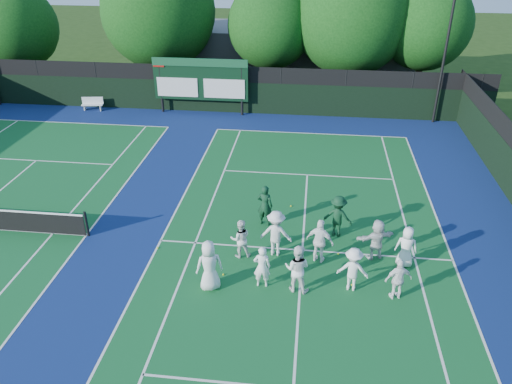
# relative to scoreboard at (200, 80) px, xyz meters

# --- Properties ---
(ground) EXTENTS (120.00, 120.00, 0.00)m
(ground) POSITION_rel_scoreboard_xyz_m (7.01, -15.59, -2.19)
(ground) COLOR #1D360E
(ground) RESTS_ON ground
(court_apron) EXTENTS (34.00, 32.00, 0.01)m
(court_apron) POSITION_rel_scoreboard_xyz_m (1.01, -14.59, -2.19)
(court_apron) COLOR navy
(court_apron) RESTS_ON ground
(near_court) EXTENTS (11.05, 23.85, 0.01)m
(near_court) POSITION_rel_scoreboard_xyz_m (7.01, -14.59, -2.18)
(near_court) COLOR #115425
(near_court) RESTS_ON ground
(back_fence) EXTENTS (34.00, 0.08, 3.00)m
(back_fence) POSITION_rel_scoreboard_xyz_m (1.01, 0.41, -0.83)
(back_fence) COLOR black
(back_fence) RESTS_ON ground
(scoreboard) EXTENTS (6.00, 0.21, 3.55)m
(scoreboard) POSITION_rel_scoreboard_xyz_m (0.00, 0.00, 0.00)
(scoreboard) COLOR black
(scoreboard) RESTS_ON ground
(clubhouse) EXTENTS (18.00, 6.00, 4.00)m
(clubhouse) POSITION_rel_scoreboard_xyz_m (5.01, 8.41, -0.19)
(clubhouse) COLOR #5E5D63
(clubhouse) RESTS_ON ground
(light_pole_right) EXTENTS (1.20, 0.30, 10.12)m
(light_pole_right) POSITION_rel_scoreboard_xyz_m (14.51, 0.11, 4.11)
(light_pole_right) COLOR black
(light_pole_right) RESTS_ON ground
(bench) EXTENTS (1.40, 0.57, 0.86)m
(bench) POSITION_rel_scoreboard_xyz_m (-7.24, -0.22, -1.73)
(bench) COLOR silver
(bench) RESTS_ON ground
(tree_a) EXTENTS (5.83, 5.83, 7.31)m
(tree_a) POSITION_rel_scoreboard_xyz_m (-13.85, 3.99, 2.05)
(tree_a) COLOR black
(tree_a) RESTS_ON ground
(tree_b) EXTENTS (7.63, 7.63, 9.44)m
(tree_b) POSITION_rel_scoreboard_xyz_m (-3.38, 3.99, 3.24)
(tree_b) COLOR black
(tree_b) RESTS_ON ground
(tree_c) EXTENTS (5.72, 5.72, 7.77)m
(tree_c) POSITION_rel_scoreboard_xyz_m (4.18, 3.99, 2.57)
(tree_c) COLOR black
(tree_c) RESTS_ON ground
(tree_d) EXTENTS (7.49, 7.49, 9.25)m
(tree_d) POSITION_rel_scoreboard_xyz_m (9.43, 3.99, 3.12)
(tree_d) COLOR black
(tree_d) RESTS_ON ground
(tree_e) EXTENTS (5.77, 5.77, 8.03)m
(tree_e) POSITION_rel_scoreboard_xyz_m (14.13, 3.99, 2.80)
(tree_e) COLOR black
(tree_e) RESTS_ON ground
(tennis_ball_0) EXTENTS (0.07, 0.07, 0.07)m
(tennis_ball_0) POSITION_rel_scoreboard_xyz_m (4.32, -16.42, -2.16)
(tennis_ball_0) COLOR yellow
(tennis_ball_0) RESTS_ON ground
(tennis_ball_2) EXTENTS (0.07, 0.07, 0.07)m
(tennis_ball_2) POSITION_rel_scoreboard_xyz_m (8.77, -16.46, -2.16)
(tennis_ball_2) COLOR yellow
(tennis_ball_2) RESTS_ON ground
(tennis_ball_3) EXTENTS (0.07, 0.07, 0.07)m
(tennis_ball_3) POSITION_rel_scoreboard_xyz_m (1.56, -15.11, -2.16)
(tennis_ball_3) COLOR yellow
(tennis_ball_3) RESTS_ON ground
(tennis_ball_4) EXTENTS (0.07, 0.07, 0.07)m
(tennis_ball_4) POSITION_rel_scoreboard_xyz_m (6.39, -11.36, -2.16)
(tennis_ball_4) COLOR yellow
(tennis_ball_4) RESTS_ON ground
(tennis_ball_5) EXTENTS (0.07, 0.07, 0.07)m
(tennis_ball_5) POSITION_rel_scoreboard_xyz_m (8.35, -14.69, -2.16)
(tennis_ball_5) COLOR yellow
(tennis_ball_5) RESTS_ON ground
(player_front_0) EXTENTS (1.05, 0.87, 1.84)m
(player_front_0) POSITION_rel_scoreboard_xyz_m (4.01, -17.13, -1.27)
(player_front_0) COLOR white
(player_front_0) RESTS_ON ground
(player_front_1) EXTENTS (0.59, 0.40, 1.57)m
(player_front_1) POSITION_rel_scoreboard_xyz_m (5.72, -16.81, -1.41)
(player_front_1) COLOR white
(player_front_1) RESTS_ON ground
(player_front_2) EXTENTS (0.95, 0.80, 1.75)m
(player_front_2) POSITION_rel_scoreboard_xyz_m (6.89, -16.88, -1.32)
(player_front_2) COLOR white
(player_front_2) RESTS_ON ground
(player_front_3) EXTENTS (1.10, 0.72, 1.60)m
(player_front_3) POSITION_rel_scoreboard_xyz_m (8.71, -16.62, -1.39)
(player_front_3) COLOR white
(player_front_3) RESTS_ON ground
(player_front_4) EXTENTS (0.96, 0.59, 1.52)m
(player_front_4) POSITION_rel_scoreboard_xyz_m (10.15, -16.91, -1.43)
(player_front_4) COLOR white
(player_front_4) RESTS_ON ground
(player_back_0) EXTENTS (0.86, 0.74, 1.53)m
(player_back_0) POSITION_rel_scoreboard_xyz_m (4.76, -15.21, -1.43)
(player_back_0) COLOR silver
(player_back_0) RESTS_ON ground
(player_back_1) EXTENTS (1.22, 0.77, 1.81)m
(player_back_1) POSITION_rel_scoreboard_xyz_m (6.02, -14.92, -1.29)
(player_back_1) COLOR silver
(player_back_1) RESTS_ON ground
(player_back_2) EXTENTS (1.10, 0.74, 1.73)m
(player_back_2) POSITION_rel_scoreboard_xyz_m (7.62, -15.18, -1.32)
(player_back_2) COLOR white
(player_back_2) RESTS_ON ground
(player_back_3) EXTENTS (1.55, 0.99, 1.59)m
(player_back_3) POSITION_rel_scoreboard_xyz_m (9.66, -14.72, -1.39)
(player_back_3) COLOR silver
(player_back_3) RESTS_ON ground
(player_back_4) EXTENTS (0.84, 0.62, 1.57)m
(player_back_4) POSITION_rel_scoreboard_xyz_m (10.66, -15.05, -1.41)
(player_back_4) COLOR white
(player_back_4) RESTS_ON ground
(coach_left) EXTENTS (0.72, 0.56, 1.76)m
(coach_left) POSITION_rel_scoreboard_xyz_m (5.41, -12.90, -1.31)
(coach_left) COLOR #0E331D
(coach_left) RESTS_ON ground
(coach_right) EXTENTS (1.23, 0.88, 1.73)m
(coach_right) POSITION_rel_scoreboard_xyz_m (8.30, -13.38, -1.33)
(coach_right) COLOR #0E331C
(coach_right) RESTS_ON ground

